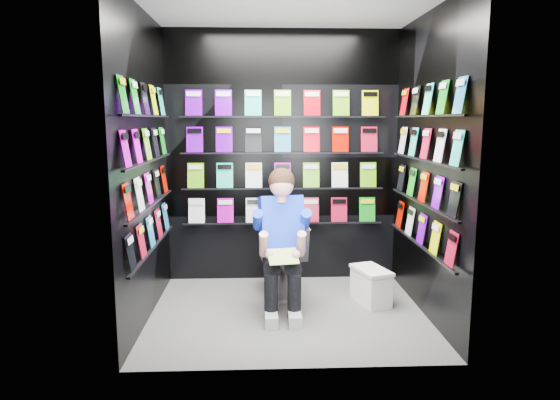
{
  "coord_description": "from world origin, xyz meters",
  "views": [
    {
      "loc": [
        -0.24,
        -4.19,
        1.69
      ],
      "look_at": [
        -0.06,
        0.15,
        0.99
      ],
      "focal_mm": 32.0,
      "sensor_mm": 36.0,
      "label": 1
    }
  ],
  "objects": [
    {
      "name": "reader",
      "position": [
        -0.05,
        0.12,
        0.76
      ],
      "size": [
        0.63,
        0.82,
        1.37
      ],
      "primitive_type": null,
      "rotation": [
        0.0,
        0.0,
        0.17
      ],
      "color": "#0C2CE1",
      "rests_on": "toilet"
    },
    {
      "name": "comics_left",
      "position": [
        -1.17,
        0.0,
        1.31
      ],
      "size": [
        0.06,
        1.7,
        1.37
      ],
      "primitive_type": null,
      "color": "#C00C00",
      "rests_on": "wall_left"
    },
    {
      "name": "longbox",
      "position": [
        0.79,
        0.21,
        0.15
      ],
      "size": [
        0.33,
        0.45,
        0.3
      ],
      "primitive_type": "cube",
      "rotation": [
        0.0,
        0.0,
        0.3
      ],
      "color": "white",
      "rests_on": "floor"
    },
    {
      "name": "wall_back",
      "position": [
        0.0,
        1.0,
        1.3
      ],
      "size": [
        2.4,
        0.04,
        2.6
      ],
      "primitive_type": "cube",
      "color": "black",
      "rests_on": "floor"
    },
    {
      "name": "wall_front",
      "position": [
        0.0,
        -1.0,
        1.3
      ],
      "size": [
        2.4,
        0.04,
        2.6
      ],
      "primitive_type": "cube",
      "color": "black",
      "rests_on": "floor"
    },
    {
      "name": "longbox_lid",
      "position": [
        0.79,
        0.21,
        0.32
      ],
      "size": [
        0.36,
        0.48,
        0.03
      ],
      "primitive_type": "cube",
      "rotation": [
        0.0,
        0.0,
        0.3
      ],
      "color": "white",
      "rests_on": "longbox"
    },
    {
      "name": "comics_back",
      "position": [
        0.0,
        0.97,
        1.31
      ],
      "size": [
        2.1,
        0.06,
        1.37
      ],
      "primitive_type": null,
      "color": "#C00C00",
      "rests_on": "wall_back"
    },
    {
      "name": "comics_right",
      "position": [
        1.17,
        0.0,
        1.31
      ],
      "size": [
        0.06,
        1.7,
        1.37
      ],
      "primitive_type": null,
      "color": "#C00C00",
      "rests_on": "wall_right"
    },
    {
      "name": "toilet",
      "position": [
        -0.05,
        0.5,
        0.37
      ],
      "size": [
        0.54,
        0.81,
        0.73
      ],
      "primitive_type": "imported",
      "rotation": [
        0.0,
        0.0,
        3.31
      ],
      "color": "white",
      "rests_on": "floor"
    },
    {
      "name": "wall_left",
      "position": [
        -1.2,
        0.0,
        1.3
      ],
      "size": [
        0.04,
        2.0,
        2.6
      ],
      "primitive_type": "cube",
      "color": "black",
      "rests_on": "floor"
    },
    {
      "name": "floor",
      "position": [
        0.0,
        0.0,
        0.0
      ],
      "size": [
        2.4,
        2.4,
        0.0
      ],
      "primitive_type": "plane",
      "color": "#61615E",
      "rests_on": "ground"
    },
    {
      "name": "held_comic",
      "position": [
        -0.05,
        -0.23,
        0.58
      ],
      "size": [
        0.27,
        0.18,
        0.1
      ],
      "primitive_type": "cube",
      "rotation": [
        -0.96,
        0.0,
        0.17
      ],
      "color": "green",
      "rests_on": "reader"
    },
    {
      "name": "ceiling",
      "position": [
        0.0,
        0.0,
        2.6
      ],
      "size": [
        2.4,
        2.4,
        0.0
      ],
      "primitive_type": "plane",
      "color": "white",
      "rests_on": "floor"
    },
    {
      "name": "wall_right",
      "position": [
        1.2,
        0.0,
        1.3
      ],
      "size": [
        0.04,
        2.0,
        2.6
      ],
      "primitive_type": "cube",
      "color": "black",
      "rests_on": "floor"
    }
  ]
}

